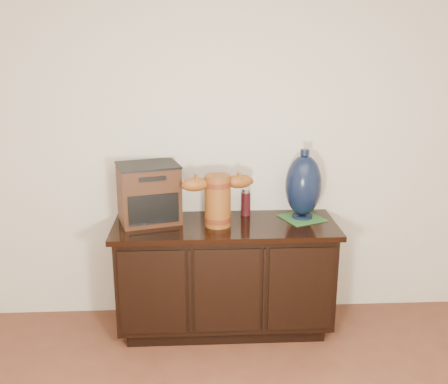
{
  "coord_description": "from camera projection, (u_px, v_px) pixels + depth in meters",
  "views": [
    {
      "loc": [
        -0.18,
        -0.99,
        1.91
      ],
      "look_at": [
        -0.01,
        2.18,
        0.99
      ],
      "focal_mm": 42.0,
      "sensor_mm": 36.0,
      "label": 1
    }
  ],
  "objects": [
    {
      "name": "terracotta_vessel",
      "position": [
        218.0,
        197.0,
        3.34
      ],
      "size": [
        0.48,
        0.2,
        0.34
      ],
      "rotation": [
        0.0,
        0.0,
        0.2
      ],
      "color": "brown",
      "rests_on": "sideboard"
    },
    {
      "name": "lamp_base",
      "position": [
        303.0,
        186.0,
        3.46
      ],
      "size": [
        0.31,
        0.31,
        0.47
      ],
      "rotation": [
        0.0,
        0.0,
        0.39
      ],
      "color": "black",
      "rests_on": "green_mat"
    },
    {
      "name": "sideboard",
      "position": [
        225.0,
        276.0,
        3.52
      ],
      "size": [
        1.46,
        0.56,
        0.75
      ],
      "color": "black",
      "rests_on": "ground"
    },
    {
      "name": "spray_can",
      "position": [
        246.0,
        202.0,
        3.57
      ],
      "size": [
        0.06,
        0.06,
        0.19
      ],
      "color": "#520E15",
      "rests_on": "sideboard"
    },
    {
      "name": "tv_radio",
      "position": [
        149.0,
        193.0,
        3.42
      ],
      "size": [
        0.45,
        0.4,
        0.39
      ],
      "rotation": [
        0.0,
        0.0,
        0.28
      ],
      "color": "#391C0E",
      "rests_on": "sideboard"
    },
    {
      "name": "green_mat",
      "position": [
        302.0,
        218.0,
        3.52
      ],
      "size": [
        0.33,
        0.33,
        0.01
      ],
      "primitive_type": "cube",
      "rotation": [
        0.0,
        0.0,
        0.39
      ],
      "color": "#2C602B",
      "rests_on": "sideboard"
    },
    {
      "name": "room",
      "position": [
        281.0,
        333.0,
        1.13
      ],
      "size": [
        5.0,
        5.0,
        5.0
      ],
      "color": "brown",
      "rests_on": "ground"
    }
  ]
}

